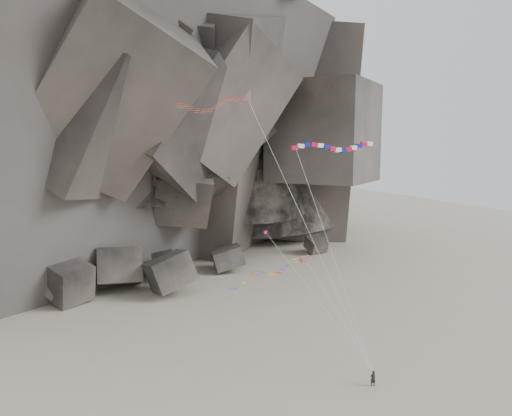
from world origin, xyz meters
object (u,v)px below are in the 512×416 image
kite_flyer (373,377)px  pennant_kite (287,260)px  delta_kite (210,105)px  banner_kite (334,148)px  parafoil_kite (266,273)px

kite_flyer → pennant_kite: pennant_kite is taller
kite_flyer → delta_kite: size_ratio=0.07×
kite_flyer → banner_kite: banner_kite is taller
kite_flyer → parafoil_kite: (-6.49, 11.84, 10.00)m
banner_kite → parafoil_kite: size_ratio=1.96×
banner_kite → delta_kite: bearing=177.1°
delta_kite → banner_kite: size_ratio=1.23×
delta_kite → pennant_kite: size_ratio=2.07×
pennant_kite → delta_kite: bearing=128.7°
banner_kite → kite_flyer: bearing=-83.1°
kite_flyer → parafoil_kite: bearing=-45.4°
banner_kite → parafoil_kite: 16.95m
delta_kite → banner_kite: (14.22, -3.69, -4.77)m
banner_kite → parafoil_kite: banner_kite is taller
parafoil_kite → pennant_kite: pennant_kite is taller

